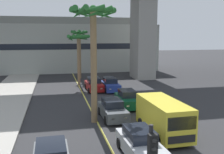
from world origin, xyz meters
The scene contains 11 objects.
lane_stripe_center centered at (0.00, 24.00, 0.00)m, with size 0.14×56.00×0.01m, color #DBCC4C.
pier_building_backdrop centered at (0.00, 50.11, 4.80)m, with size 31.86×8.04×9.73m.
car_queue_front centered at (1.35, 19.97, 0.72)m, with size 1.88×4.12×1.56m.
car_queue_third centered at (3.40, 30.48, 0.72)m, with size 1.87×4.12×1.56m.
car_queue_fourth centered at (1.52, 31.03, 0.72)m, with size 1.96×4.16×1.56m.
car_queue_fifth centered at (3.48, 23.13, 0.72)m, with size 1.93×4.15×1.56m.
car_queue_sixth centered at (1.37, 13.07, 0.72)m, with size 1.93×4.15×1.56m.
delivery_van centered at (3.85, 15.72, 1.29)m, with size 2.24×5.29×2.36m.
palm_tree_near_median centered at (0.77, 40.77, 5.76)m, with size 2.61×2.63×7.45m.
palm_tree_mid_median centered at (0.08, 34.98, 5.67)m, with size 3.06×3.15×6.79m.
palm_tree_far_median centered at (-0.23, 19.38, 6.97)m, with size 3.52×3.52×8.77m.
Camera 1 is at (-3.09, -0.08, 6.62)m, focal length 42.50 mm.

